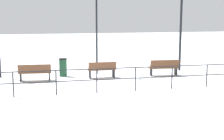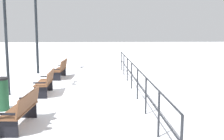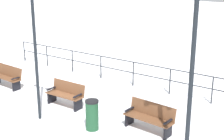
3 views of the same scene
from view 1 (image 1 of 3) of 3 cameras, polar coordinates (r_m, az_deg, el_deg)
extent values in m
plane|color=white|center=(17.85, -1.76, -1.34)|extent=(80.00, 80.00, 0.00)
cube|color=brown|center=(18.68, 8.88, 0.37)|extent=(0.52, 1.66, 0.04)
cube|color=brown|center=(18.44, 9.11, 1.02)|extent=(0.21, 1.65, 0.46)
cube|color=black|center=(18.95, 10.94, -0.21)|extent=(0.39, 0.07, 0.43)
cube|color=black|center=(18.50, 6.74, -0.34)|extent=(0.39, 0.07, 0.43)
cube|color=black|center=(18.92, 10.95, 0.79)|extent=(0.39, 0.09, 0.04)
cube|color=black|center=(18.47, 6.75, 0.69)|extent=(0.39, 0.09, 0.04)
cube|color=brown|center=(17.80, -1.79, 0.09)|extent=(0.51, 1.51, 0.04)
cube|color=brown|center=(17.52, -1.63, 0.70)|extent=(0.12, 1.51, 0.42)
cube|color=black|center=(17.98, 0.25, -0.53)|extent=(0.44, 0.05, 0.45)
cube|color=black|center=(17.72, -3.86, -0.70)|extent=(0.44, 0.05, 0.45)
cube|color=black|center=(17.94, 0.24, 0.56)|extent=(0.44, 0.07, 0.04)
cube|color=black|center=(17.68, -3.88, 0.40)|extent=(0.44, 0.07, 0.04)
cube|color=brown|center=(17.44, -13.14, -0.42)|extent=(0.61, 1.68, 0.04)
cube|color=brown|center=(17.16, -13.23, 0.21)|extent=(0.23, 1.65, 0.43)
cube|color=black|center=(17.44, -10.75, -1.05)|extent=(0.45, 0.08, 0.43)
cube|color=black|center=(17.55, -15.46, -1.17)|extent=(0.45, 0.08, 0.43)
cube|color=black|center=(17.40, -10.78, 0.04)|extent=(0.45, 0.10, 0.04)
cube|color=black|center=(17.51, -15.50, -0.08)|extent=(0.45, 0.10, 0.04)
cylinder|color=black|center=(20.35, 11.76, 7.03)|extent=(0.14, 0.14, 5.08)
cylinder|color=black|center=(18.82, -2.66, 6.88)|extent=(0.10, 0.10, 4.98)
cylinder|color=#26282D|center=(16.10, 16.02, -1.01)|extent=(0.05, 0.05, 1.06)
cylinder|color=#26282D|center=(15.34, 10.30, -1.30)|extent=(0.05, 0.05, 1.06)
cylinder|color=#26282D|center=(14.75, 4.05, -1.61)|extent=(0.05, 0.05, 1.06)
cylinder|color=#26282D|center=(14.35, -2.64, -1.91)|extent=(0.05, 0.05, 1.06)
cylinder|color=#26282D|center=(14.16, -9.61, -2.20)|extent=(0.05, 0.05, 1.06)
cylinder|color=#26282D|center=(14.18, -16.66, -2.46)|extent=(0.05, 0.05, 1.06)
cylinder|color=#26282D|center=(14.43, 0.76, 0.31)|extent=(0.04, 12.21, 0.04)
cylinder|color=#26282D|center=(14.52, 0.75, -1.55)|extent=(0.04, 12.21, 0.04)
cylinder|color=#1E4C2D|center=(18.39, -8.44, 0.37)|extent=(0.41, 0.41, 0.93)
cylinder|color=black|center=(18.32, -8.48, 1.90)|extent=(0.43, 0.43, 0.06)
camera|label=2|loc=(16.80, -37.88, 4.36)|focal=45.36mm
camera|label=3|loc=(26.34, -24.08, 12.41)|focal=54.90mm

